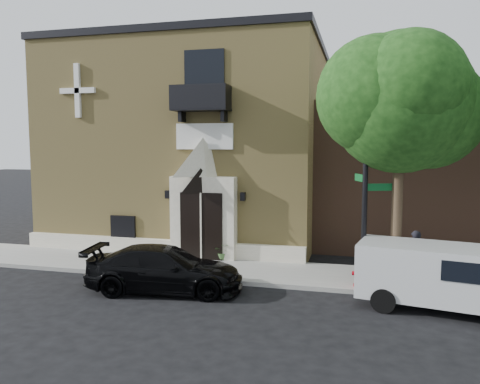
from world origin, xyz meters
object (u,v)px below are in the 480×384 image
at_px(dumpster, 467,273).
at_px(pedestrian_near, 415,256).
at_px(cargo_van, 448,276).
at_px(fire_hydrant, 360,274).
at_px(black_sedan, 165,269).
at_px(street_sign, 365,190).

height_order(dumpster, pedestrian_near, pedestrian_near).
bearing_deg(cargo_van, dumpster, 75.16).
bearing_deg(fire_hydrant, dumpster, 7.59).
bearing_deg(fire_hydrant, black_sedan, -165.84).
distance_m(black_sedan, fire_hydrant, 6.10).
bearing_deg(black_sedan, fire_hydrant, -83.90).
xyz_separation_m(street_sign, dumpster, (3.05, 0.55, -2.52)).
height_order(black_sedan, cargo_van, cargo_van).
xyz_separation_m(cargo_van, pedestrian_near, (-0.62, 2.34, -0.03)).
height_order(fire_hydrant, dumpster, dumpster).
height_order(street_sign, fire_hydrant, street_sign).
bearing_deg(dumpster, pedestrian_near, 161.48).
height_order(cargo_van, dumpster, cargo_van).
relative_size(black_sedan, street_sign, 0.80).
height_order(fire_hydrant, pedestrian_near, pedestrian_near).
height_order(black_sedan, street_sign, street_sign).
distance_m(cargo_van, dumpster, 1.88).
xyz_separation_m(cargo_van, street_sign, (-2.25, 1.11, 2.20)).
bearing_deg(black_sedan, dumpster, -86.15).
relative_size(cargo_van, fire_hydrant, 5.73).
distance_m(black_sedan, cargo_van, 8.27).
height_order(black_sedan, dumpster, black_sedan).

